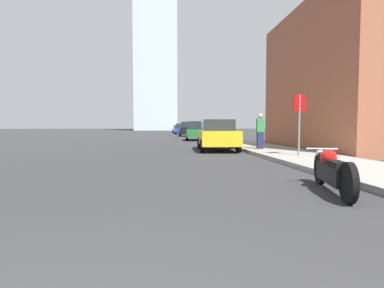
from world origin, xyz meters
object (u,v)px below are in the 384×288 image
Objects in this scene: parked_car_blue at (181,129)px; pedestrian at (260,131)px; motorcycle at (332,171)px; parked_car_green at (196,131)px; stop_sign at (299,114)px; parked_car_black at (187,129)px; parked_car_white at (178,129)px; parked_car_yellow at (217,135)px.

parked_car_blue is 2.52× the size of pedestrian.
motorcycle is 44.84m from parked_car_blue.
pedestrian is at bearing -77.63° from parked_car_green.
parked_car_green is at bearing -83.65° from parked_car_blue.
pedestrian reaches higher than parked_car_blue.
stop_sign reaches higher than motorcycle.
parked_car_black is 24.97m from pedestrian.
parked_car_white is (-0.63, 56.66, 0.38)m from motorcycle.
parked_car_yellow is 2.49× the size of pedestrian.
parked_car_yellow reaches higher than parked_car_white.
parked_car_yellow is at bearing 106.33° from motorcycle.
parked_car_yellow is at bearing -83.99° from parked_car_blue.
parked_car_white is at bearing 104.54° from motorcycle.
parked_car_black is at bearing 93.41° from parked_car_yellow.
parked_car_green is 1.06× the size of parked_car_blue.
parked_car_white is (-0.29, 34.66, -0.07)m from parked_car_green.
stop_sign reaches higher than parked_car_green.
pedestrian is at bearing -91.10° from parked_car_white.
parked_car_yellow is at bearing -88.17° from parked_car_black.
parked_car_green reaches higher than parked_car_white.
parked_car_white is at bearing 96.10° from parked_car_blue.
parked_car_green reaches higher than motorcycle.
stop_sign reaches higher than parked_car_blue.
stop_sign is at bearing -80.61° from parked_car_blue.
parked_car_black is at bearing 94.61° from stop_sign.
parked_car_black is (-0.04, 11.87, 0.07)m from parked_car_green.
pedestrian reaches higher than parked_car_green.
parked_car_yellow is 23.82m from parked_car_black.
parked_car_blue is at bearing 93.76° from parked_car_yellow.
parked_car_black is 10.97m from parked_car_blue.
parked_car_green is 13.17m from pedestrian.
parked_car_yellow is at bearing 150.77° from pedestrian.
parked_car_black is at bearing -83.23° from parked_car_blue.
parked_car_blue is 1.92× the size of stop_sign.
parked_car_black is 2.58× the size of pedestrian.
parked_car_green is 1.16× the size of parked_car_white.
pedestrian is (1.88, -24.90, 0.12)m from parked_car_black.
parked_car_green is 16.61m from stop_sign.
pedestrian is at bearing -83.73° from parked_car_black.
parked_car_black reaches higher than parked_car_white.
parked_car_white is at bearing 92.56° from pedestrian.
pedestrian is (2.07, -35.87, 0.18)m from parked_car_blue.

